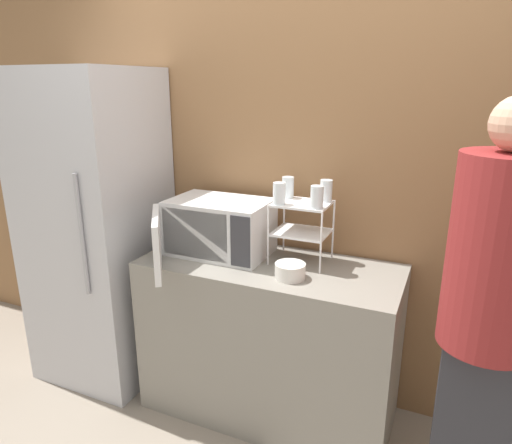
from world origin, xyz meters
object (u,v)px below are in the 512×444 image
at_px(dish_rack, 302,219).
at_px(glass_front_right, 317,197).
at_px(microwave, 217,228).
at_px(person, 490,305).
at_px(bowl, 290,271).
at_px(glass_back_right, 326,191).
at_px(refrigerator, 97,230).
at_px(glass_back_left, 288,187).
at_px(glass_front_left, 279,193).

height_order(dish_rack, glass_front_right, glass_front_right).
bearing_deg(microwave, person, -12.32).
bearing_deg(person, bowl, 170.44).
bearing_deg(glass_back_right, glass_front_right, -91.26).
distance_m(microwave, person, 1.41).
bearing_deg(refrigerator, microwave, 3.93).
distance_m(dish_rack, person, 0.99).
bearing_deg(glass_front_right, person, -20.91).
distance_m(microwave, glass_back_right, 0.64).
xyz_separation_m(microwave, glass_back_left, (0.36, 0.16, 0.23)).
bearing_deg(dish_rack, microwave, -170.02).
bearing_deg(dish_rack, person, -22.98).
height_order(microwave, glass_back_left, glass_back_left).
xyz_separation_m(glass_front_left, glass_back_left, (-0.01, 0.16, 0.00)).
xyz_separation_m(glass_front_left, refrigerator, (-1.20, -0.06, -0.34)).
height_order(bowl, person, person).
relative_size(glass_front_left, bowl, 0.75).
distance_m(glass_back_left, refrigerator, 1.25).
height_order(bowl, refrigerator, refrigerator).
xyz_separation_m(microwave, glass_front_right, (0.57, 0.01, 0.23)).
distance_m(glass_back_right, glass_front_right, 0.16).
distance_m(microwave, glass_front_right, 0.62).
height_order(dish_rack, refrigerator, refrigerator).
xyz_separation_m(dish_rack, person, (0.90, -0.38, -0.14)).
relative_size(dish_rack, bowl, 2.16).
height_order(glass_back_right, refrigerator, refrigerator).
distance_m(bowl, refrigerator, 1.33).
bearing_deg(dish_rack, glass_back_left, 145.41).
bearing_deg(glass_front_left, microwave, -179.71).
relative_size(dish_rack, refrigerator, 0.17).
relative_size(microwave, glass_front_right, 6.43).
distance_m(glass_back_right, bowl, 0.48).
relative_size(dish_rack, glass_back_right, 2.88).
distance_m(dish_rack, glass_front_right, 0.20).
xyz_separation_m(microwave, dish_rack, (0.47, 0.08, 0.08)).
bearing_deg(glass_front_right, refrigerator, -177.41).
bearing_deg(bowl, glass_back_left, 113.34).
relative_size(glass_front_right, person, 0.06).
relative_size(microwave, dish_rack, 2.23).
distance_m(glass_front_right, person, 0.91).
bearing_deg(glass_back_left, person, -24.35).
distance_m(person, refrigerator, 2.21).
relative_size(glass_back_left, person, 0.06).
xyz_separation_m(dish_rack, glass_front_left, (-0.10, -0.08, 0.15)).
bearing_deg(glass_back_left, glass_front_left, -86.64).
relative_size(glass_back_right, glass_back_left, 1.00).
relative_size(microwave, glass_front_left, 6.43).
bearing_deg(refrigerator, glass_front_right, 2.59).
height_order(microwave, glass_front_right, glass_front_right).
height_order(microwave, refrigerator, refrigerator).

